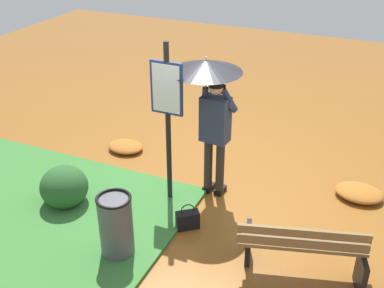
{
  "coord_description": "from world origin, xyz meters",
  "views": [
    {
      "loc": [
        -2.02,
        5.47,
        3.9
      ],
      "look_at": [
        0.27,
        0.31,
        0.85
      ],
      "focal_mm": 44.19,
      "sensor_mm": 36.0,
      "label": 1
    }
  ],
  "objects_px": {
    "handbag": "(188,220)",
    "park_bench": "(303,247)",
    "person_with_umbrella": "(210,93)",
    "info_sign_post": "(167,107)",
    "trash_bin": "(116,226)"
  },
  "relations": [
    {
      "from": "info_sign_post",
      "to": "park_bench",
      "type": "bearing_deg",
      "value": 159.95
    },
    {
      "from": "person_with_umbrella",
      "to": "park_bench",
      "type": "relative_size",
      "value": 1.42
    },
    {
      "from": "info_sign_post",
      "to": "person_with_umbrella",
      "type": "bearing_deg",
      "value": -136.07
    },
    {
      "from": "person_with_umbrella",
      "to": "info_sign_post",
      "type": "relative_size",
      "value": 0.89
    },
    {
      "from": "person_with_umbrella",
      "to": "info_sign_post",
      "type": "distance_m",
      "value": 0.6
    },
    {
      "from": "info_sign_post",
      "to": "park_bench",
      "type": "xyz_separation_m",
      "value": [
        -2.02,
        0.74,
        -1.04
      ]
    },
    {
      "from": "info_sign_post",
      "to": "handbag",
      "type": "distance_m",
      "value": 1.49
    },
    {
      "from": "handbag",
      "to": "park_bench",
      "type": "bearing_deg",
      "value": 170.21
    },
    {
      "from": "person_with_umbrella",
      "to": "park_bench",
      "type": "height_order",
      "value": "person_with_umbrella"
    },
    {
      "from": "park_bench",
      "to": "trash_bin",
      "type": "distance_m",
      "value": 2.15
    },
    {
      "from": "info_sign_post",
      "to": "trash_bin",
      "type": "bearing_deg",
      "value": 87.21
    },
    {
      "from": "info_sign_post",
      "to": "trash_bin",
      "type": "xyz_separation_m",
      "value": [
        0.06,
        1.28,
        -1.03
      ]
    },
    {
      "from": "person_with_umbrella",
      "to": "trash_bin",
      "type": "distance_m",
      "value": 2.09
    },
    {
      "from": "handbag",
      "to": "info_sign_post",
      "type": "bearing_deg",
      "value": -43.78
    },
    {
      "from": "park_bench",
      "to": "person_with_umbrella",
      "type": "bearing_deg",
      "value": -35.62
    }
  ]
}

